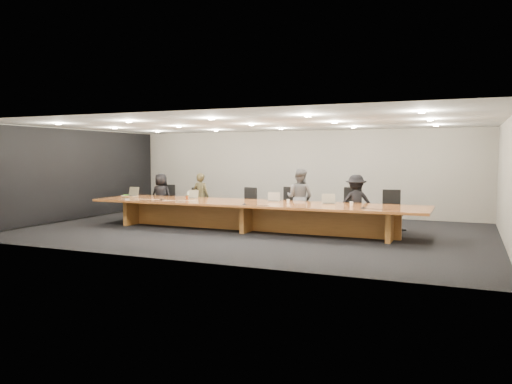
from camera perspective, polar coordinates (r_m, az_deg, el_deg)
ground at (r=13.19m, az=-0.51°, el=-4.42°), size 12.00×12.00×0.00m
back_wall at (r=16.79m, az=4.96°, el=2.21°), size 12.00×0.02×2.80m
left_wall_panel at (r=16.36m, az=-19.95°, el=1.82°), size 0.08×7.84×2.74m
conference_table at (r=13.12m, az=-0.51°, el=-2.18°), size 9.00×1.80×0.75m
chair_far_left at (r=15.86m, az=-10.21°, el=-1.07°), size 0.68×0.68×1.08m
chair_left at (r=15.19m, az=-6.70°, el=-1.37°), size 0.66×0.66×1.02m
chair_mid_left at (r=14.54m, az=-1.15°, el=-1.51°), size 0.67×0.67×1.07m
chair_mid_right at (r=14.09m, az=3.36°, el=-1.61°), size 0.72×0.72×1.11m
chair_right at (r=13.59m, az=10.83°, el=-1.82°), size 0.61×0.61×1.14m
chair_far_right at (r=13.45m, az=15.31°, el=-2.03°), size 0.69×0.69×1.10m
person_a at (r=15.88m, az=-10.78°, el=-0.46°), size 0.72×0.49×1.42m
person_b at (r=15.08m, az=-6.31°, el=-0.58°), size 0.54×0.37×1.46m
person_c at (r=13.85m, az=5.01°, el=-0.67°), size 0.86×0.71×1.61m
person_d at (r=13.47m, az=11.34°, el=-1.17°), size 1.08×0.84×1.47m
laptop_a at (r=15.52m, az=-14.10°, el=0.06°), size 0.39×0.30×0.29m
laptop_b at (r=14.37m, az=-7.38°, el=-0.24°), size 0.34×0.26×0.25m
laptop_d at (r=13.27m, az=1.99°, el=-0.56°), size 0.37×0.30×0.26m
laptop_e at (r=12.74m, az=8.31°, el=-0.77°), size 0.40×0.34×0.27m
water_bottle at (r=14.15m, az=-7.79°, el=-0.42°), size 0.06×0.06×0.20m
amber_mug at (r=14.08m, az=-7.88°, el=-0.62°), size 0.09×0.09×0.11m
paper_cup_near at (r=12.92m, az=3.69°, el=-1.05°), size 0.11×0.11×0.10m
paper_cup_far at (r=12.38m, az=10.85°, el=-1.33°), size 0.09×0.09×0.10m
notepad at (r=15.67m, az=-14.66°, el=-0.41°), size 0.28×0.26×0.01m
lime_gadget at (r=15.67m, az=-14.61°, el=-0.34°), size 0.16×0.10×0.02m
av_box at (r=14.37m, az=-14.68°, el=-0.78°), size 0.22×0.20×0.03m
mic_left at (r=14.01m, az=-10.69°, el=-0.84°), size 0.14×0.14×0.03m
mic_center at (r=12.50m, az=-1.35°, el=-1.37°), size 0.13×0.13×0.03m
mic_right at (r=11.84m, az=12.18°, el=-1.76°), size 0.14×0.14×0.03m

